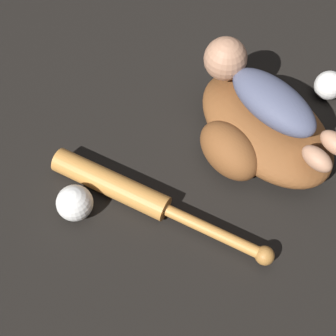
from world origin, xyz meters
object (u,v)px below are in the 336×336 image
Objects in this scene: baseball at (75,203)px; baseball_spare at (329,85)px; baseball_glove at (260,130)px; baseball_bat at (132,194)px; baby_figure at (261,91)px.

baseball_spare is (-0.32, -0.61, -0.00)m from baseball.
baseball is at bearing 62.04° from baseball_spare.
baseball_spare is (-0.08, -0.23, -0.02)m from baseball_glove.
baseball_bat is 7.20× the size of baseball_spare.
baby_figure is at bearing 62.78° from baseball_spare.
baseball_bat is at bearing 67.26° from baby_figure.
baby_figure is at bearing -112.74° from baseball_bat.
baseball_bat is (0.13, 0.31, -0.12)m from baby_figure.
baby_figure is 0.26m from baseball_spare.
baby_figure reaches higher than baseball_bat.
baseball_glove is 0.33m from baseball_bat.
baseball is 0.69m from baseball_spare.
baseball_bat is 0.13m from baseball.
baseball is at bearing 61.67° from baby_figure.
baseball_spare is at bearing -117.22° from baby_figure.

